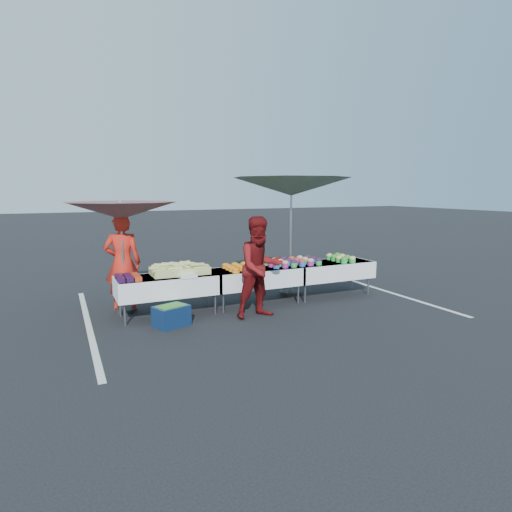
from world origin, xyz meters
name	(u,v)px	position (x,y,z in m)	size (l,w,h in m)	color
ground	(256,304)	(0.00, 0.00, 0.00)	(80.00, 80.00, 0.00)	black
stripe_left	(88,325)	(-3.20, 0.00, 0.00)	(0.10, 5.00, 0.00)	silver
stripe_right	(379,289)	(3.20, 0.00, 0.00)	(0.10, 5.00, 0.00)	silver
table_left	(168,285)	(-1.80, 0.00, 0.58)	(1.86, 0.81, 0.75)	white
table_center	(256,276)	(0.00, 0.00, 0.58)	(1.86, 0.81, 0.75)	white
table_right	(330,269)	(1.80, 0.00, 0.58)	(1.86, 0.81, 0.75)	white
berry_punnets	(128,278)	(-2.51, -0.06, 0.79)	(0.40, 0.54, 0.08)	black
corn_pile	(180,270)	(-1.56, 0.04, 0.84)	(1.16, 0.57, 0.26)	#BBBF62
plastic_bags	(188,276)	(-1.50, -0.30, 0.78)	(0.30, 0.25, 0.05)	white
carrot_bowls	(240,267)	(-0.35, -0.01, 0.80)	(0.55, 0.69, 0.11)	orange
potato_cups	(293,261)	(0.85, 0.00, 0.83)	(1.14, 0.58, 0.16)	blue
bean_baskets	(341,258)	(2.06, -0.01, 0.82)	(0.36, 0.68, 0.15)	green
vendor	(123,263)	(-2.49, 0.68, 0.94)	(0.68, 0.45, 1.87)	red
customer	(260,267)	(-0.29, -0.80, 0.92)	(0.90, 0.70, 1.85)	maroon
umbrella_left	(121,211)	(-2.50, 0.55, 1.92)	(2.60, 2.60, 2.12)	black
umbrella_right	(291,188)	(1.02, 0.40, 2.36)	(2.97, 2.97, 2.60)	black
storage_bin	(171,315)	(-1.90, -0.65, 0.19)	(0.66, 0.57, 0.36)	#0D2245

